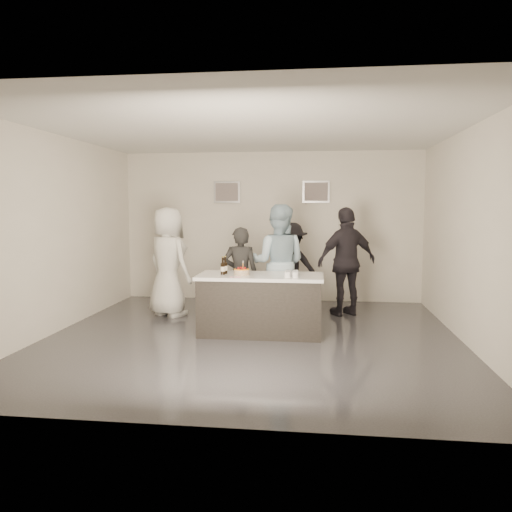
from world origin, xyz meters
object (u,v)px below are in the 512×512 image
object	(u,v)px
beer_bottle_b	(223,266)
person_main_blue	(278,263)
bar_counter	(261,304)
cake	(242,272)
person_main_black	(241,275)
person_guest_back	(291,267)
beer_bottle_a	(225,265)
person_guest_right	(347,261)
person_guest_left	(168,262)

from	to	relation	value
beer_bottle_b	person_main_blue	world-z (taller)	person_main_blue
bar_counter	beer_bottle_b	size ratio (longest dim) A/B	7.15
cake	person_main_black	bearing A→B (deg)	100.05
bar_counter	cake	bearing A→B (deg)	-168.19
cake	beer_bottle_b	size ratio (longest dim) A/B	0.89
cake	person_guest_back	distance (m)	1.92
beer_bottle_b	person_main_blue	bearing A→B (deg)	52.13
beer_bottle_a	person_guest_right	world-z (taller)	person_guest_right
beer_bottle_b	person_guest_back	bearing A→B (deg)	63.24
person_main_blue	bar_counter	bearing A→B (deg)	83.76
beer_bottle_b	person_guest_left	bearing A→B (deg)	136.54
beer_bottle_a	bar_counter	bearing A→B (deg)	-3.66
cake	person_main_blue	distance (m)	1.07
person_main_black	person_main_blue	distance (m)	0.66
person_main_black	person_main_blue	bearing A→B (deg)	-164.04
cake	person_guest_left	size ratio (longest dim) A/B	0.12
person_main_black	person_guest_left	size ratio (longest dim) A/B	0.83
person_main_black	cake	bearing A→B (deg)	98.37
person_guest_left	person_guest_back	world-z (taller)	person_guest_left
bar_counter	cake	size ratio (longest dim) A/B	8.06
bar_counter	person_guest_back	size ratio (longest dim) A/B	1.15
person_guest_back	bar_counter	bearing A→B (deg)	78.37
beer_bottle_b	person_guest_right	world-z (taller)	person_guest_right
beer_bottle_b	person_main_blue	xyz separation A→B (m)	(0.75, 0.97, -0.06)
person_main_blue	cake	bearing A→B (deg)	69.86
beer_bottle_a	person_main_black	distance (m)	0.73
person_main_black	beer_bottle_a	bearing A→B (deg)	77.68
cake	person_guest_right	size ratio (longest dim) A/B	0.12
cake	person_guest_left	world-z (taller)	person_guest_left
bar_counter	person_main_black	world-z (taller)	person_main_black
cake	person_guest_left	distance (m)	1.84
beer_bottle_a	beer_bottle_b	distance (m)	0.10
person_main_black	person_guest_back	bearing A→B (deg)	-128.18
bar_counter	person_guest_back	xyz separation A→B (m)	(0.35, 1.75, 0.36)
bar_counter	beer_bottle_b	distance (m)	0.81
person_main_black	person_guest_back	distance (m)	1.29
person_main_blue	person_guest_right	distance (m)	1.29
beer_bottle_a	person_main_black	xyz separation A→B (m)	(0.13, 0.68, -0.24)
beer_bottle_a	person_guest_left	xyz separation A→B (m)	(-1.20, 1.02, -0.08)
person_main_black	person_guest_left	xyz separation A→B (m)	(-1.33, 0.34, 0.16)
cake	beer_bottle_a	size ratio (longest dim) A/B	0.89
bar_counter	person_guest_right	world-z (taller)	person_guest_right
cake	person_guest_back	xyz separation A→B (m)	(0.63, 1.81, -0.13)
bar_counter	beer_bottle_a	bearing A→B (deg)	176.34
person_main_blue	person_guest_back	bearing A→B (deg)	-94.96
beer_bottle_a	cake	bearing A→B (deg)	-19.21
cake	person_main_black	distance (m)	0.80
bar_counter	beer_bottle_a	xyz separation A→B (m)	(-0.54, 0.03, 0.58)
beer_bottle_a	person_guest_left	distance (m)	1.58
person_guest_right	person_guest_back	distance (m)	1.04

